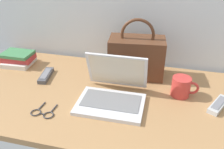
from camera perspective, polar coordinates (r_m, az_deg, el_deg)
name	(u,v)px	position (r m, az deg, el deg)	size (l,w,h in m)	color
desk	(109,97)	(1.20, -0.61, -5.55)	(1.60, 0.76, 0.03)	#A87A4C
laptop	(113,92)	(1.13, 0.16, -4.26)	(0.31, 0.29, 0.21)	silver
coffee_mug	(182,87)	(1.21, 16.38, -2.84)	(0.13, 0.09, 0.10)	red
remote_control_near	(219,105)	(1.21, 24.26, -6.64)	(0.12, 0.16, 0.02)	#B7B7B7
remote_control_far	(46,75)	(1.39, -15.60, -0.18)	(0.07, 0.17, 0.02)	#4C4C51
eyeglasses	(42,113)	(1.11, -16.38, -8.93)	(0.11, 0.11, 0.01)	#333338
handbag	(136,56)	(1.32, 5.88, 4.36)	(0.32, 0.19, 0.33)	#59331E
book_stack	(18,59)	(1.58, -21.62, 3.58)	(0.20, 0.17, 0.08)	silver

